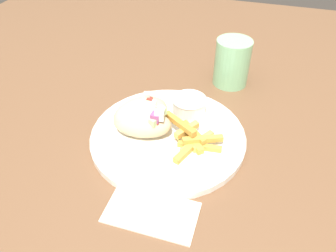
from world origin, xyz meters
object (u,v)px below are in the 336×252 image
(pita_sandwich_near, at_px, (143,123))
(water_glass, at_px, (232,64))
(fries_pile, at_px, (192,138))
(pita_sandwich_far, at_px, (141,113))
(plate, at_px, (168,136))
(sauce_ramekin, at_px, (189,105))

(pita_sandwich_near, height_order, water_glass, water_glass)
(pita_sandwich_near, bearing_deg, fries_pile, -7.40)
(pita_sandwich_far, relative_size, water_glass, 1.20)
(pita_sandwich_far, height_order, fries_pile, pita_sandwich_far)
(water_glass, bearing_deg, fries_pile, -97.29)
(plate, distance_m, pita_sandwich_near, 0.06)
(sauce_ramekin, bearing_deg, pita_sandwich_near, -127.94)
(water_glass, bearing_deg, pita_sandwich_near, -116.77)
(fries_pile, bearing_deg, sauce_ramekin, 108.24)
(plate, height_order, sauce_ramekin, sauce_ramekin)
(pita_sandwich_near, bearing_deg, plate, 7.74)
(fries_pile, distance_m, water_glass, 0.26)
(plate, height_order, water_glass, water_glass)
(plate, xyz_separation_m, pita_sandwich_far, (-0.06, 0.01, 0.03))
(pita_sandwich_far, xyz_separation_m, water_glass, (0.14, 0.23, 0.01))
(pita_sandwich_near, distance_m, pita_sandwich_far, 0.03)
(pita_sandwich_far, bearing_deg, sauce_ramekin, -9.73)
(sauce_ramekin, bearing_deg, plate, -106.98)
(sauce_ramekin, distance_m, water_glass, 0.18)
(pita_sandwich_far, relative_size, sauce_ramekin, 1.85)
(plate, distance_m, fries_pile, 0.05)
(plate, height_order, pita_sandwich_near, pita_sandwich_near)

